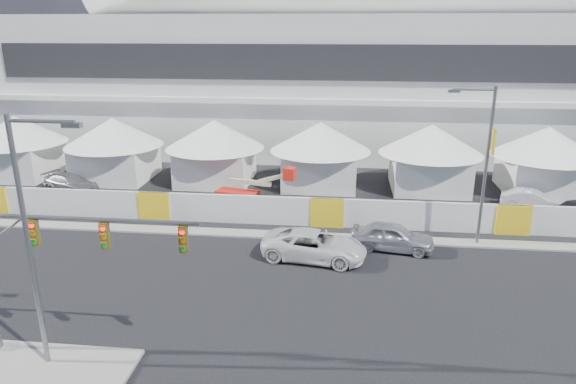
# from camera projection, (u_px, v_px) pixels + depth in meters

# --- Properties ---
(ground) EXTENTS (160.00, 160.00, 0.00)m
(ground) POSITION_uv_depth(u_px,v_px,m) (172.00, 347.00, 21.68)
(ground) COLOR black
(ground) RESTS_ON ground
(far_curb) EXTENTS (80.00, 1.20, 0.12)m
(far_curb) POSITION_uv_depth(u_px,v_px,m) (555.00, 247.00, 31.37)
(far_curb) COLOR gray
(far_curb) RESTS_ON ground
(stadium) EXTENTS (80.00, 24.80, 21.98)m
(stadium) POSITION_uv_depth(u_px,v_px,m) (363.00, 59.00, 57.10)
(stadium) COLOR silver
(stadium) RESTS_ON ground
(tent_row) EXTENTS (53.40, 8.40, 5.40)m
(tent_row) POSITION_uv_depth(u_px,v_px,m) (267.00, 148.00, 43.35)
(tent_row) COLOR white
(tent_row) RESTS_ON ground
(hoarding_fence) EXTENTS (70.00, 0.25, 2.00)m
(hoarding_fence) POSITION_uv_depth(u_px,v_px,m) (327.00, 212.00, 34.45)
(hoarding_fence) COLOR silver
(hoarding_fence) RESTS_ON ground
(sedan_silver) EXTENTS (2.76, 5.20, 1.68)m
(sedan_silver) POSITION_uv_depth(u_px,v_px,m) (392.00, 236.00, 30.93)
(sedan_silver) COLOR silver
(sedan_silver) RESTS_ON ground
(pickup_curb) EXTENTS (3.66, 6.39, 1.68)m
(pickup_curb) POSITION_uv_depth(u_px,v_px,m) (314.00, 245.00, 29.68)
(pickup_curb) COLOR silver
(pickup_curb) RESTS_ON ground
(lot_car_a) EXTENTS (2.62, 4.57, 1.43)m
(lot_car_a) POSITION_uv_depth(u_px,v_px,m) (532.00, 200.00, 37.85)
(lot_car_a) COLOR silver
(lot_car_a) RESTS_ON ground
(lot_car_c) EXTENTS (3.68, 5.41, 1.46)m
(lot_car_c) POSITION_uv_depth(u_px,v_px,m) (71.00, 183.00, 41.82)
(lot_car_c) COLOR #A6A5AA
(lot_car_c) RESTS_ON ground
(traffic_mast) EXTENTS (9.48, 0.66, 6.76)m
(traffic_mast) POSITION_uv_depth(u_px,v_px,m) (28.00, 267.00, 20.06)
(traffic_mast) COLOR slate
(traffic_mast) RESTS_ON median_island
(streetlight_median) EXTENTS (2.74, 0.28, 9.91)m
(streetlight_median) POSITION_uv_depth(u_px,v_px,m) (33.00, 229.00, 18.77)
(streetlight_median) COLOR slate
(streetlight_median) RESTS_ON median_island
(streetlight_curb) EXTENTS (2.88, 0.65, 9.72)m
(streetlight_curb) POSITION_uv_depth(u_px,v_px,m) (483.00, 156.00, 30.17)
(streetlight_curb) COLOR slate
(streetlight_curb) RESTS_ON ground
(boom_lift) EXTENTS (6.47, 2.16, 3.20)m
(boom_lift) POSITION_uv_depth(u_px,v_px,m) (245.00, 192.00, 39.05)
(boom_lift) COLOR red
(boom_lift) RESTS_ON ground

